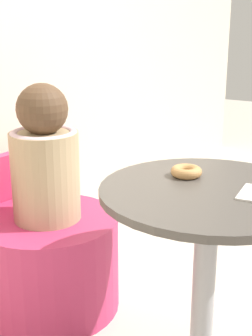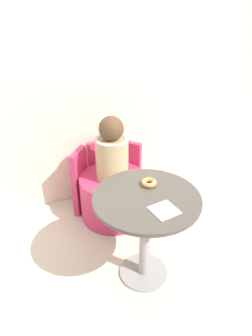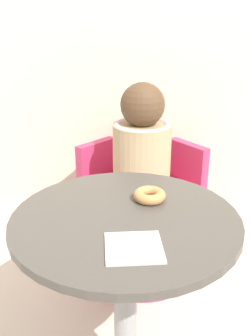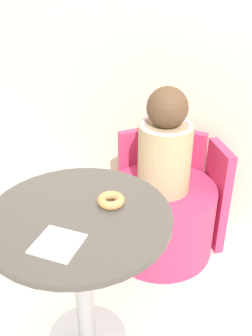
# 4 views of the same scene
# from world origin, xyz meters

# --- Properties ---
(back_wall) EXTENTS (6.00, 0.06, 2.40)m
(back_wall) POSITION_xyz_m (0.00, 1.13, 1.20)
(back_wall) COLOR beige
(back_wall) RESTS_ON ground_plane
(round_table) EXTENTS (0.69, 0.69, 0.69)m
(round_table) POSITION_xyz_m (-0.07, -0.03, 0.53)
(round_table) COLOR #99999E
(round_table) RESTS_ON ground_plane
(tub_chair) EXTENTS (0.59, 0.59, 0.41)m
(tub_chair) POSITION_xyz_m (-0.03, 0.69, 0.21)
(tub_chair) COLOR #C63360
(tub_chair) RESTS_ON ground_plane
(booth_backrest) EXTENTS (0.68, 0.25, 0.62)m
(booth_backrest) POSITION_xyz_m (-0.03, 0.93, 0.31)
(booth_backrest) COLOR #C63360
(booth_backrest) RESTS_ON ground_plane
(child_figure) EXTENTS (0.28, 0.28, 0.56)m
(child_figure) POSITION_xyz_m (-0.03, 0.69, 0.67)
(child_figure) COLOR tan
(child_figure) RESTS_ON tub_chair
(donut) EXTENTS (0.11, 0.11, 0.03)m
(donut) POSITION_xyz_m (-0.00, 0.08, 0.71)
(donut) COLOR tan
(donut) RESTS_ON round_table
(paper_napkin) EXTENTS (0.17, 0.17, 0.01)m
(paper_napkin) POSITION_xyz_m (-0.04, -0.20, 0.70)
(paper_napkin) COLOR silver
(paper_napkin) RESTS_ON round_table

